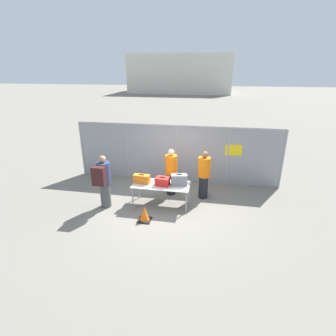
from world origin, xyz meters
TOP-DOWN VIEW (x-y plane):
  - ground_plane at (0.00, 0.00)m, footprint 120.00×120.00m
  - fence_section at (0.02, 2.02)m, footprint 7.72×0.07m
  - inspection_table at (-0.15, -0.02)m, footprint 1.78×0.85m
  - suitcase_orange at (-0.77, -0.02)m, footprint 0.53×0.25m
  - suitcase_red at (-0.10, -0.07)m, footprint 0.45×0.36m
  - suitcase_grey at (0.40, 0.04)m, footprint 0.54×0.35m
  - traveler_hooded at (-1.86, -0.48)m, footprint 0.42×0.65m
  - security_worker_near at (0.02, 0.82)m, footprint 0.40×0.40m
  - security_worker_far at (1.13, 0.74)m, footprint 0.41×0.41m
  - utility_trailer at (1.83, 3.31)m, footprint 3.93×2.19m
  - distant_hangar at (-5.05, 41.18)m, footprint 17.10×9.47m
  - traffic_cone at (-0.44, -1.02)m, footprint 0.37×0.37m

SIDE VIEW (x-z plane):
  - ground_plane at x=0.00m, z-range 0.00..0.00m
  - traffic_cone at x=-0.44m, z-range -0.02..0.44m
  - utility_trailer at x=1.83m, z-range 0.06..0.73m
  - inspection_table at x=-0.15m, z-range 0.31..1.03m
  - security_worker_near at x=0.02m, z-range 0.03..1.65m
  - security_worker_far at x=1.13m, z-range 0.03..1.66m
  - suitcase_red at x=-0.10m, z-range 0.71..0.99m
  - suitcase_orange at x=-0.77m, z-range 0.71..1.01m
  - suitcase_grey at x=0.40m, z-range 0.71..1.08m
  - traveler_hooded at x=-1.86m, z-range 0.08..1.78m
  - fence_section at x=0.02m, z-range 0.05..2.23m
  - distant_hangar at x=-5.05m, z-range 0.00..6.26m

